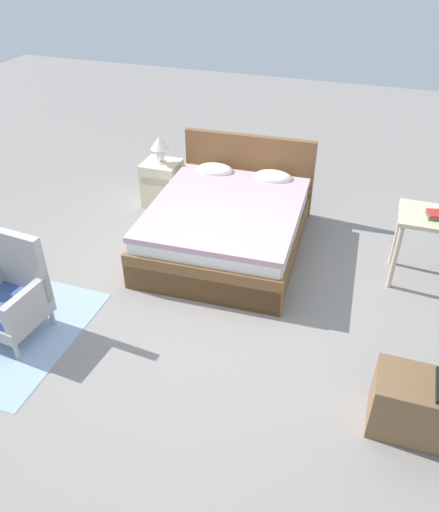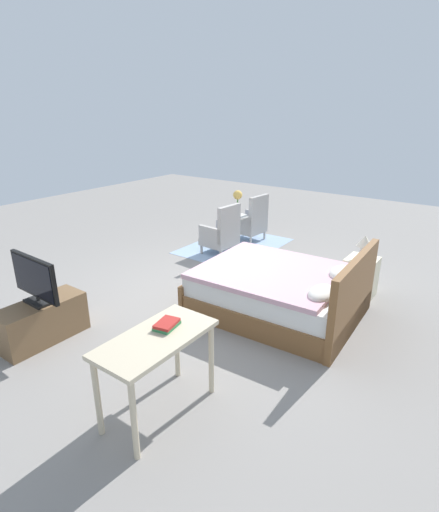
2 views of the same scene
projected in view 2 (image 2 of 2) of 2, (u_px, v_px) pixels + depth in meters
ground_plane at (209, 296)px, 5.66m from camera, size 16.00×16.00×0.00m
floor_rug at (235, 246)px, 7.71m from camera, size 2.10×1.50×0.01m
bed at (280, 292)px, 5.11m from camera, size 1.66×2.06×0.96m
armchair_by_window_left at (251, 222)px, 7.93m from camera, size 0.59×0.59×0.92m
armchair_by_window_right at (222, 234)px, 7.16m from camera, size 0.59×0.59×0.92m
side_table at (237, 227)px, 7.55m from camera, size 0.40×0.40×0.61m
flower_vase at (238, 200)px, 7.37m from camera, size 0.17×0.17×0.48m
nightstand at (360, 277)px, 5.57m from camera, size 0.44×0.41×0.57m
table_lamp at (365, 244)px, 5.40m from camera, size 0.22×0.22×0.33m
tv_stand at (42, 321)px, 4.52m from camera, size 0.96×0.40×0.47m
tv_flatscreen at (35, 279)px, 4.34m from camera, size 0.21×0.81×0.55m
vanity_desk at (157, 348)px, 3.29m from camera, size 1.04×0.52×0.76m
book_stack at (167, 325)px, 3.38m from camera, size 0.24×0.19×0.05m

